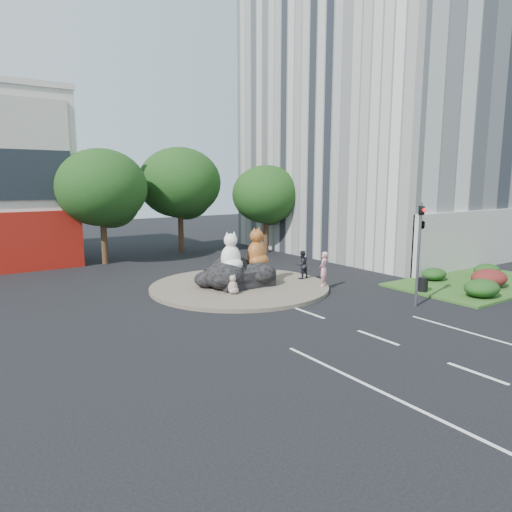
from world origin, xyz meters
The scene contains 21 objects.
ground centered at (0.00, 0.00, 0.00)m, with size 120.00×120.00×0.00m, color black.
roundabout_island centered at (0.00, 10.00, 0.10)m, with size 10.00×10.00×0.20m, color brown.
rock_plinth centered at (0.00, 10.00, 0.65)m, with size 3.20×2.60×0.90m, color black, non-canonical shape.
office_tower centered at (20.00, 16.00, 17.50)m, with size 20.00×20.00×35.00m, color silver.
grass_verge centered at (12.00, 3.00, 0.06)m, with size 10.00×6.00×0.12m, color #23551C.
tree_left centered at (-3.93, 22.06, 5.25)m, with size 6.46×6.46×8.27m.
tree_mid centered at (3.07, 24.06, 5.56)m, with size 6.84×6.84×8.76m.
tree_right centered at (9.07, 20.06, 4.63)m, with size 5.70×5.70×7.30m.
hedge_near_green centered at (9.00, 1.00, 0.57)m, with size 2.00×1.60×0.90m, color #133711.
hedge_red centered at (11.50, 2.00, 0.61)m, with size 2.20×1.76×0.99m, color #4A1513.
hedge_mid_green centered at (14.00, 3.50, 0.53)m, with size 1.80×1.44×0.81m, color #133711.
hedge_back_green centered at (10.50, 4.80, 0.48)m, with size 1.60×1.28×0.72m, color #133711.
traffic_light centered at (5.10, 2.00, 3.62)m, with size 0.44×1.24×5.00m.
street_lamp centered at (12.82, 8.00, 4.55)m, with size 2.34×0.22×8.06m.
cat_white centered at (-0.67, 9.81, 2.19)m, with size 1.31×1.13×2.18m, color white, non-canonical shape.
cat_tabby centered at (1.14, 9.94, 2.25)m, with size 1.38×1.20×2.31m, color #BF5F27, non-canonical shape.
kitten_calico centered at (-1.37, 8.47, 0.71)m, with size 0.62×0.54×1.03m, color beige, non-canonical shape.
kitten_white centered at (1.65, 9.40, 0.56)m, with size 0.43×0.37×0.71m, color silver, non-canonical shape.
pedestrian_pink centered at (3.72, 7.14, 1.16)m, with size 0.70×0.46×1.93m, color pink.
pedestrian_dark centered at (3.98, 9.30, 1.05)m, with size 0.82×0.64×1.69m, color black.
litter_bin centered at (7.50, 3.42, 0.50)m, with size 0.52×0.52×0.76m, color black.
Camera 1 is at (-13.39, -11.25, 5.98)m, focal length 32.00 mm.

